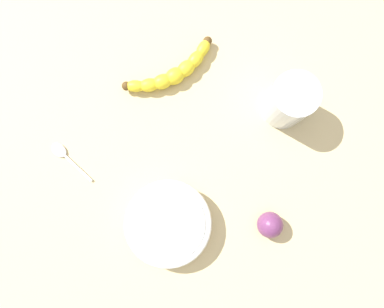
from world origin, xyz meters
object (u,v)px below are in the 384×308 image
teaspoon (61,152)px  plum_fruit (270,225)px  smoothie_glass (288,102)px  ceramic_bowl (168,223)px  banana (173,72)px

teaspoon → plum_fruit: bearing=-156.7°
smoothie_glass → ceramic_bowl: bearing=-14.8°
banana → plum_fruit: 36.39cm
smoothie_glass → plum_fruit: bearing=21.4°
smoothie_glass → teaspoon: size_ratio=0.98×
banana → teaspoon: size_ratio=1.68×
teaspoon → banana: bearing=-101.8°
banana → teaspoon: bearing=-174.1°
banana → ceramic_bowl: (26.76, 14.82, 0.98)cm
smoothie_glass → teaspoon: bearing=-48.3°
ceramic_bowl → teaspoon: 26.41cm
teaspoon → smoothie_glass: bearing=-126.1°
plum_fruit → teaspoon: plum_fruit is taller
ceramic_bowl → plum_fruit: bearing=119.1°
banana → teaspoon: 28.17cm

